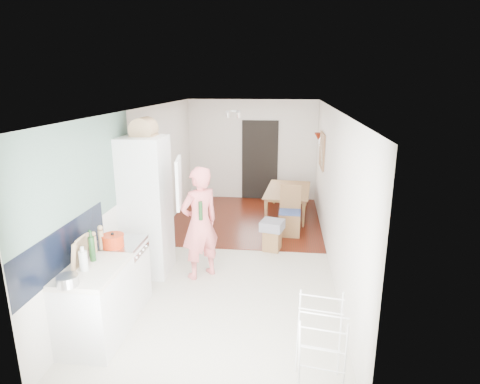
% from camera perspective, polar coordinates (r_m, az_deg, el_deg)
% --- Properties ---
extents(room_shell, '(3.20, 7.00, 2.50)m').
position_cam_1_polar(room_shell, '(6.69, -0.74, 0.95)').
color(room_shell, silver).
rests_on(room_shell, ground).
extents(floor, '(3.20, 7.00, 0.01)m').
position_cam_1_polar(floor, '(7.11, -0.71, -8.85)').
color(floor, '#BAB4A1').
rests_on(floor, ground).
extents(wood_floor_overlay, '(3.20, 3.30, 0.01)m').
position_cam_1_polar(wood_floor_overlay, '(8.81, 0.78, -3.86)').
color(wood_floor_overlay, '#521107').
rests_on(wood_floor_overlay, room_shell).
extents(sage_wall_panel, '(0.02, 3.00, 1.30)m').
position_cam_1_polar(sage_wall_panel, '(5.14, -21.57, 2.26)').
color(sage_wall_panel, slate).
rests_on(sage_wall_panel, room_shell).
extents(tile_splashback, '(0.02, 1.90, 0.50)m').
position_cam_1_polar(tile_splashback, '(4.89, -23.66, -7.27)').
color(tile_splashback, black).
rests_on(tile_splashback, room_shell).
extents(doorway_recess, '(0.90, 0.04, 2.00)m').
position_cam_1_polar(doorway_recess, '(10.11, 2.84, 4.50)').
color(doorway_recess, black).
rests_on(doorway_recess, room_shell).
extents(base_cabinet, '(0.60, 0.90, 0.86)m').
position_cam_1_polar(base_cabinet, '(5.07, -19.86, -15.10)').
color(base_cabinet, silver).
rests_on(base_cabinet, room_shell).
extents(worktop, '(0.62, 0.92, 0.06)m').
position_cam_1_polar(worktop, '(4.86, -20.36, -10.41)').
color(worktop, beige).
rests_on(worktop, room_shell).
extents(range_cooker, '(0.60, 0.60, 0.88)m').
position_cam_1_polar(range_cooker, '(5.66, -16.54, -11.32)').
color(range_cooker, silver).
rests_on(range_cooker, room_shell).
extents(cooker_top, '(0.60, 0.60, 0.04)m').
position_cam_1_polar(cooker_top, '(5.47, -16.91, -7.01)').
color(cooker_top, '#B6B6B9').
rests_on(cooker_top, room_shell).
extents(fridge_housing, '(0.66, 0.66, 2.15)m').
position_cam_1_polar(fridge_housing, '(6.29, -13.20, -2.08)').
color(fridge_housing, silver).
rests_on(fridge_housing, room_shell).
extents(fridge_door, '(0.14, 0.56, 0.70)m').
position_cam_1_polar(fridge_door, '(5.71, -8.70, 1.32)').
color(fridge_door, silver).
rests_on(fridge_door, room_shell).
extents(fridge_interior, '(0.02, 0.52, 0.66)m').
position_cam_1_polar(fridge_interior, '(6.07, -10.71, 2.08)').
color(fridge_interior, white).
rests_on(fridge_interior, room_shell).
extents(pinboard, '(0.03, 0.90, 0.70)m').
position_cam_1_polar(pinboard, '(8.47, 11.60, 5.83)').
color(pinboard, tan).
rests_on(pinboard, room_shell).
extents(pinboard_frame, '(0.00, 0.94, 0.74)m').
position_cam_1_polar(pinboard_frame, '(8.47, 11.50, 5.83)').
color(pinboard_frame, olive).
rests_on(pinboard_frame, room_shell).
extents(wall_sconce, '(0.18, 0.18, 0.16)m').
position_cam_1_polar(wall_sconce, '(9.08, 11.07, 7.77)').
color(wall_sconce, maroon).
rests_on(wall_sconce, room_shell).
extents(person, '(0.88, 0.87, 2.05)m').
position_cam_1_polar(person, '(6.02, -5.79, -3.03)').
color(person, '#F57475').
rests_on(person, floor).
extents(dining_table, '(0.92, 1.50, 0.51)m').
position_cam_1_polar(dining_table, '(9.09, 6.98, -1.72)').
color(dining_table, olive).
rests_on(dining_table, floor).
extents(dining_chair, '(0.43, 0.43, 0.98)m').
position_cam_1_polar(dining_chair, '(7.85, 7.10, -2.74)').
color(dining_chair, olive).
rests_on(dining_chair, floor).
extents(stool, '(0.34, 0.34, 0.38)m').
position_cam_1_polar(stool, '(7.23, 4.60, -6.83)').
color(stool, olive).
rests_on(stool, floor).
extents(grey_drape, '(0.46, 0.46, 0.17)m').
position_cam_1_polar(grey_drape, '(7.15, 4.62, -4.75)').
color(grey_drape, gray).
rests_on(grey_drape, stool).
extents(drying_rack, '(0.51, 0.47, 0.88)m').
position_cam_1_polar(drying_rack, '(4.30, 11.40, -20.34)').
color(drying_rack, silver).
rests_on(drying_rack, floor).
extents(bread_bin, '(0.41, 0.39, 0.19)m').
position_cam_1_polar(bread_bin, '(6.14, -13.55, 8.68)').
color(bread_bin, tan).
rests_on(bread_bin, fridge_housing).
extents(red_casserole, '(0.28, 0.28, 0.16)m').
position_cam_1_polar(red_casserole, '(5.30, -17.61, -6.64)').
color(red_casserole, red).
rests_on(red_casserole, cooker_top).
extents(steel_pan, '(0.24, 0.24, 0.11)m').
position_cam_1_polar(steel_pan, '(4.53, -23.31, -11.49)').
color(steel_pan, '#B6B6B9').
rests_on(steel_pan, worktop).
extents(held_bottle, '(0.06, 0.06, 0.28)m').
position_cam_1_polar(held_bottle, '(5.80, -5.63, -2.67)').
color(held_bottle, '#1A3F1B').
rests_on(held_bottle, person).
extents(bottle_a, '(0.08, 0.08, 0.29)m').
position_cam_1_polar(bottle_a, '(4.96, -20.29, -7.61)').
color(bottle_a, '#1A3F1B').
rests_on(bottle_a, worktop).
extents(bottle_b, '(0.07, 0.07, 0.26)m').
position_cam_1_polar(bottle_b, '(5.10, -20.44, -7.17)').
color(bottle_b, '#1A3F1B').
rests_on(bottle_b, worktop).
extents(bottle_c, '(0.10, 0.10, 0.22)m').
position_cam_1_polar(bottle_c, '(4.77, -21.37, -9.11)').
color(bottle_c, silver).
rests_on(bottle_c, worktop).
extents(pepper_mill_front, '(0.08, 0.08, 0.24)m').
position_cam_1_polar(pepper_mill_front, '(5.28, -19.14, -6.40)').
color(pepper_mill_front, tan).
rests_on(pepper_mill_front, worktop).
extents(pepper_mill_back, '(0.06, 0.06, 0.21)m').
position_cam_1_polar(pepper_mill_back, '(5.21, -20.01, -6.99)').
color(pepper_mill_back, tan).
rests_on(pepper_mill_back, worktop).
extents(chopping_boards, '(0.07, 0.26, 0.35)m').
position_cam_1_polar(chopping_boards, '(4.85, -21.81, -7.92)').
color(chopping_boards, tan).
rests_on(chopping_boards, worktop).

